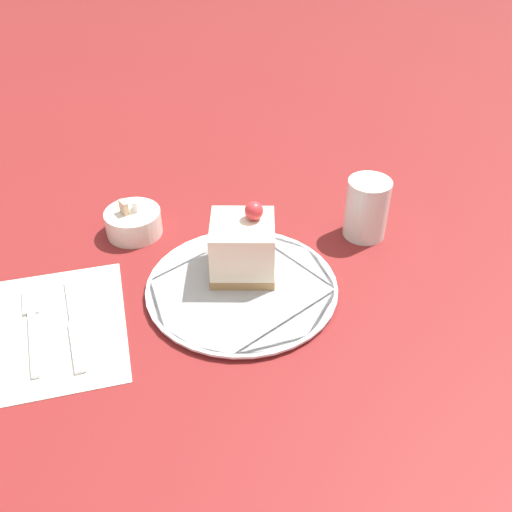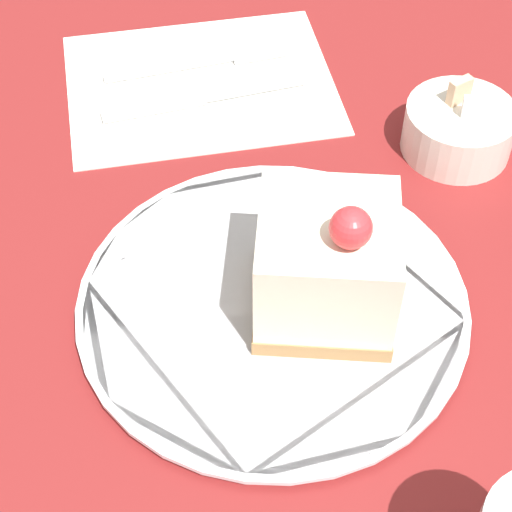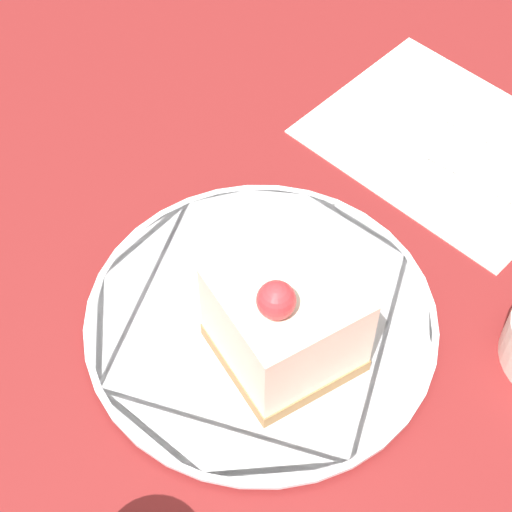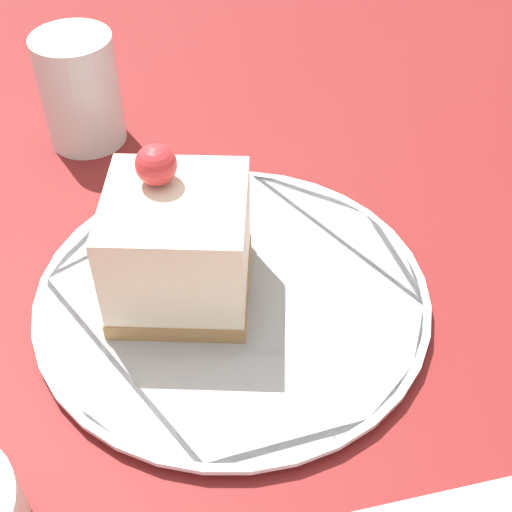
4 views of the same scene
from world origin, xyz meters
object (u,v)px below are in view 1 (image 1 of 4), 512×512
Objects in this scene: drinking_glass at (367,208)px; knife at (75,331)px; sugar_bowl at (133,222)px; cake_slice at (243,247)px; fork at (32,322)px; plate at (242,287)px.

knife is at bearing -169.70° from drinking_glass.
cake_slice is at bearing -49.55° from sugar_bowl.
drinking_glass is (0.22, 0.04, -0.00)m from cake_slice.
cake_slice reaches higher than fork.
sugar_bowl is (-0.13, 0.19, 0.02)m from plate.
plate is 0.24m from knife.
knife is at bearing -150.54° from cake_slice.
cake_slice is 0.23m from drinking_glass.
drinking_glass is at bearing 28.84° from cake_slice.
knife is 1.85× the size of drinking_glass.
fork and knife have the same top height.
drinking_glass is (0.23, 0.07, 0.04)m from plate.
drinking_glass is at bearing 9.07° from knife.
drinking_glass is at bearing 4.05° from fork.
sugar_bowl is at bearing 122.90° from plate.
sugar_bowl is at bearing 149.31° from cake_slice.
knife is (-0.24, -0.01, -0.00)m from plate.
cake_slice is 0.26m from knife.
cake_slice is at bearing 68.57° from plate.
drinking_glass reaches higher than plate.
cake_slice is 1.19× the size of drinking_glass.
fork is 0.24m from sugar_bowl.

